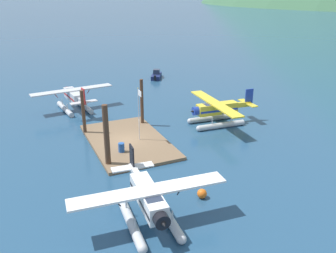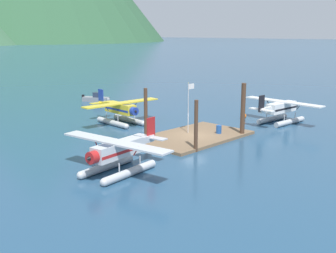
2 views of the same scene
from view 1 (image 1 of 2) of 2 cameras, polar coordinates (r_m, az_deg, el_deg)
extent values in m
plane|color=navy|center=(36.47, -6.50, -2.56)|extent=(1200.00, 1200.00, 0.00)
cube|color=brown|center=(36.41, -6.51, -2.34)|extent=(12.15, 7.32, 0.30)
cylinder|color=#4C3323|center=(38.34, -13.50, 2.12)|extent=(0.36, 0.36, 4.91)
cylinder|color=#4C3323|center=(30.76, -9.89, -1.61)|extent=(0.49, 0.49, 5.72)
cylinder|color=#4C3323|center=(40.01, -4.24, 3.84)|extent=(0.37, 0.37, 5.41)
cylinder|color=silver|center=(35.35, -4.74, 1.92)|extent=(0.08, 0.08, 5.36)
cube|color=white|center=(34.24, -4.60, 5.37)|extent=(0.90, 0.03, 0.56)
sphere|color=gold|center=(34.54, -4.87, 6.19)|extent=(0.10, 0.10, 0.10)
cylinder|color=#1E4C99|center=(33.61, -7.54, -3.37)|extent=(0.58, 0.58, 0.88)
torus|color=#1E4C99|center=(33.61, -7.54, -3.37)|extent=(0.62, 0.62, 0.04)
sphere|color=orange|center=(27.04, 5.51, -10.73)|extent=(0.74, 0.74, 0.74)
cylinder|color=#B7BABF|center=(24.87, -0.29, -13.93)|extent=(5.63, 1.06, 0.64)
sphere|color=#B7BABF|center=(22.79, 2.20, -17.74)|extent=(0.64, 0.64, 0.64)
cylinder|color=#B7BABF|center=(24.31, -6.04, -15.01)|extent=(5.63, 1.06, 0.64)
sphere|color=#B7BABF|center=(22.17, -4.15, -19.09)|extent=(0.64, 0.64, 0.64)
cylinder|color=#B7BABF|center=(23.57, 0.72, -14.18)|extent=(0.10, 0.10, 0.70)
cylinder|color=#B7BABF|center=(25.44, -1.22, -11.23)|extent=(0.10, 0.10, 0.70)
cylinder|color=#B7BABF|center=(22.97, -5.34, -15.35)|extent=(0.10, 0.10, 0.70)
cylinder|color=#B7BABF|center=(24.89, -6.80, -12.21)|extent=(0.10, 0.10, 0.70)
cube|color=white|center=(23.65, -3.20, -11.30)|extent=(4.88, 1.59, 1.20)
cube|color=black|center=(23.70, -3.20, -11.50)|extent=(4.78, 1.61, 0.24)
cube|color=#283347|center=(22.60, -2.40, -11.99)|extent=(1.18, 1.13, 0.56)
cube|color=white|center=(23.05, -3.02, -10.27)|extent=(2.17, 10.48, 0.14)
cylinder|color=black|center=(23.85, 2.13, -10.02)|extent=(0.13, 0.63, 0.84)
cylinder|color=black|center=(22.80, -8.41, -11.88)|extent=(0.13, 0.63, 0.84)
cylinder|color=black|center=(21.52, -1.04, -14.95)|extent=(0.67, 1.00, 0.96)
cone|color=black|center=(21.18, -0.62, -15.63)|extent=(0.38, 0.39, 0.36)
cube|color=white|center=(26.30, -5.29, -7.49)|extent=(2.23, 0.60, 0.56)
cube|color=black|center=(26.69, -5.85, -5.01)|extent=(1.01, 0.19, 1.90)
cube|color=white|center=(26.94, -5.74, -6.53)|extent=(1.04, 3.25, 0.10)
cylinder|color=#B7BABF|center=(40.32, 8.64, 0.20)|extent=(1.02, 5.63, 0.64)
sphere|color=#B7BABF|center=(39.10, 5.03, -0.31)|extent=(0.64, 0.64, 0.64)
cylinder|color=#B7BABF|center=(42.37, 7.03, 1.34)|extent=(1.02, 5.63, 0.64)
sphere|color=#B7BABF|center=(41.22, 3.56, 0.89)|extent=(0.64, 0.64, 0.64)
cylinder|color=#B7BABF|center=(39.54, 7.16, 0.89)|extent=(0.10, 0.10, 0.70)
cylinder|color=#B7BABF|center=(40.65, 10.17, 1.29)|extent=(0.10, 0.10, 0.70)
cylinder|color=#B7BABF|center=(41.64, 5.60, 2.02)|extent=(0.10, 0.10, 0.70)
cylinder|color=#B7BABF|center=(42.69, 8.51, 2.37)|extent=(0.10, 0.10, 0.70)
cube|color=yellow|center=(40.80, 7.93, 2.92)|extent=(1.56, 4.87, 1.20)
cube|color=#1E389E|center=(40.84, 7.92, 2.78)|extent=(1.58, 4.78, 0.24)
cube|color=#283347|center=(40.22, 6.59, 3.20)|extent=(1.13, 1.17, 0.56)
cube|color=yellow|center=(40.46, 7.60, 3.77)|extent=(10.47, 2.10, 0.14)
cylinder|color=#1E389E|center=(38.74, 9.07, 2.37)|extent=(0.63, 0.12, 0.84)
cylinder|color=#1E389E|center=(42.43, 6.21, 4.19)|extent=(0.63, 0.12, 0.84)
cylinder|color=#1E389E|center=(39.65, 4.47, 2.51)|extent=(1.00, 0.66, 0.96)
cone|color=black|center=(39.47, 3.88, 2.44)|extent=(0.38, 0.37, 0.36)
cube|color=yellow|center=(42.35, 11.83, 3.49)|extent=(0.59, 2.22, 0.56)
cube|color=#1E389E|center=(42.58, 12.95, 4.69)|extent=(0.19, 1.01, 1.90)
cube|color=yellow|center=(42.74, 12.76, 3.72)|extent=(3.25, 1.02, 0.10)
cylinder|color=#B7BABF|center=(47.17, -16.26, 2.71)|extent=(5.64, 1.30, 0.64)
sphere|color=#B7BABF|center=(49.77, -17.14, 3.58)|extent=(0.64, 0.64, 0.64)
cylinder|color=#B7BABF|center=(47.80, -13.39, 3.24)|extent=(5.64, 1.30, 0.64)
sphere|color=#B7BABF|center=(50.37, -14.40, 4.07)|extent=(0.64, 0.64, 0.64)
cylinder|color=#B7BABF|center=(48.08, -16.73, 3.85)|extent=(0.10, 0.10, 0.70)
cylinder|color=#B7BABF|center=(45.86, -15.94, 3.11)|extent=(0.10, 0.10, 0.70)
cylinder|color=#B7BABF|center=(48.71, -13.90, 4.36)|extent=(0.10, 0.10, 0.70)
cylinder|color=#B7BABF|center=(46.51, -12.99, 3.64)|extent=(0.10, 0.10, 0.70)
cube|color=silver|center=(47.01, -15.00, 4.85)|extent=(4.91, 1.80, 1.20)
cube|color=#B21E1E|center=(47.03, -14.99, 4.74)|extent=(4.82, 1.81, 0.24)
cube|color=#283347|center=(47.92, -15.42, 5.53)|extent=(1.22, 1.18, 0.56)
cube|color=silver|center=(47.11, -15.19, 5.72)|extent=(2.62, 10.49, 0.14)
cylinder|color=#B21E1E|center=(46.68, -17.73, 4.88)|extent=(0.15, 0.63, 0.84)
cylinder|color=#B21E1E|center=(47.80, -12.62, 5.76)|extent=(0.15, 0.63, 0.84)
cylinder|color=#B21E1E|center=(49.52, -15.92, 5.58)|extent=(0.71, 1.02, 0.96)
cone|color=black|center=(49.94, -16.06, 5.70)|extent=(0.39, 0.40, 0.36)
cube|color=silver|center=(43.98, -13.78, 3.99)|extent=(2.24, 0.70, 0.56)
cube|color=#B21E1E|center=(42.91, -13.50, 4.77)|extent=(1.01, 0.24, 1.90)
cube|color=silver|center=(43.22, -13.46, 3.85)|extent=(1.17, 3.27, 0.10)
cube|color=navy|center=(62.87, -1.88, 8.12)|extent=(4.40, 3.33, 0.70)
sphere|color=navy|center=(64.90, -1.68, 8.55)|extent=(0.70, 0.70, 0.70)
cube|color=#283347|center=(62.99, -1.86, 8.85)|extent=(1.58, 1.54, 0.80)
cube|color=black|center=(60.60, -2.12, 7.86)|extent=(0.45, 0.47, 0.80)
camera|label=2|loc=(67.68, -40.96, 13.20)|focal=45.07mm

